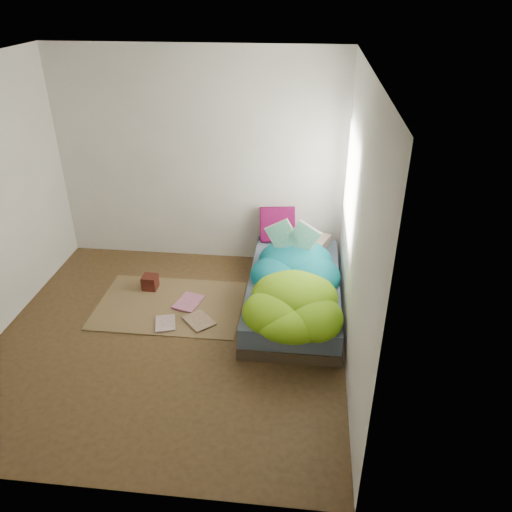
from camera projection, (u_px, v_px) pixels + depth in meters
The scene contains 12 objects.
ground at pixel (170, 337), 5.08m from camera, with size 3.50×3.50×0.00m, color #422F19.
room_walls at pixel (156, 187), 4.30m from camera, with size 3.54×3.54×2.62m.
bed at pixel (294, 292), 5.51m from camera, with size 1.00×2.00×0.34m.
duvet at pixel (294, 276), 5.16m from camera, with size 0.96×1.84×0.34m, color #075375, non-canonical shape.
rug at pixel (170, 305), 5.57m from camera, with size 1.60×1.10×0.01m, color brown.
pillow_floral at pixel (307, 240), 6.10m from camera, with size 0.51×0.32×0.11m, color beige.
pillow_magenta at pixel (277, 224), 6.14m from camera, with size 0.42×0.13×0.42m, color #500531.
open_book at pixel (293, 229), 5.40m from camera, with size 0.49×0.11×0.30m, color #32882C, non-canonical shape.
wooden_box at pixel (150, 282), 5.83m from camera, with size 0.16×0.16×0.16m, color #3C160D.
floor_book_a at pixel (155, 324), 5.23m from camera, with size 0.21×0.28×0.02m, color silver.
floor_book_b at pixel (178, 300), 5.62m from camera, with size 0.26×0.35×0.03m, color pink.
floor_book_c at pixel (189, 325), 5.22m from camera, with size 0.24×0.33×0.02m, color tan.
Camera 1 is at (1.31, -3.92, 3.20)m, focal length 35.00 mm.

